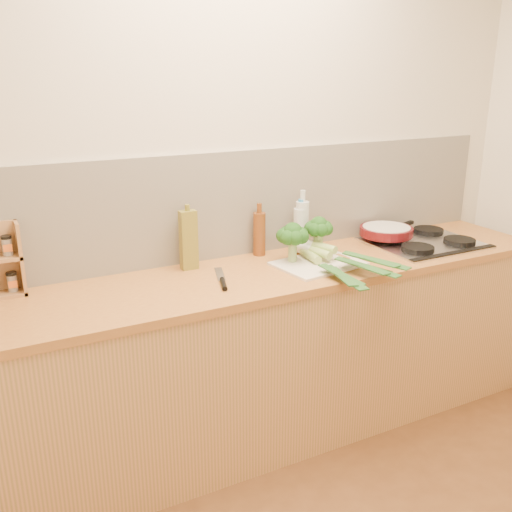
{
  "coord_description": "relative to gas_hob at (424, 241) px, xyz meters",
  "views": [
    {
      "loc": [
        -1.19,
        -1.08,
        1.82
      ],
      "look_at": [
        -0.08,
        1.1,
        1.02
      ],
      "focal_mm": 40.0,
      "sensor_mm": 36.0,
      "label": 1
    }
  ],
  "objects": [
    {
      "name": "broccoli_left",
      "position": [
        -0.82,
        0.04,
        0.13
      ],
      "size": [
        0.16,
        0.16,
        0.2
      ],
      "color": "#88A962",
      "rests_on": "chopping_board"
    },
    {
      "name": "gas_hob",
      "position": [
        0.0,
        0.0,
        0.0
      ],
      "size": [
        0.58,
        0.5,
        0.04
      ],
      "color": "silver",
      "rests_on": "counter"
    },
    {
      "name": "chefs_knife",
      "position": [
        -1.25,
        -0.05,
        -0.01
      ],
      "size": [
        0.12,
        0.31,
        0.02
      ],
      "rotation": [
        0.0,
        0.0,
        -0.31
      ],
      "color": "silver",
      "rests_on": "counter"
    },
    {
      "name": "leek_mid",
      "position": [
        -0.68,
        -0.1,
        0.04
      ],
      "size": [
        0.2,
        0.62,
        0.04
      ],
      "rotation": [
        0.0,
        0.0,
        0.24
      ],
      "color": "white",
      "rests_on": "chopping_board"
    },
    {
      "name": "room_shell",
      "position": [
        -1.02,
        0.29,
        0.26
      ],
      "size": [
        3.5,
        3.5,
        3.5
      ],
      "color": "beige",
      "rests_on": "ground"
    },
    {
      "name": "amber_bottle",
      "position": [
        -0.9,
        0.24,
        0.1
      ],
      "size": [
        0.06,
        0.06,
        0.27
      ],
      "color": "brown",
      "rests_on": "counter"
    },
    {
      "name": "leek_front",
      "position": [
        -0.74,
        -0.05,
        0.02
      ],
      "size": [
        0.14,
        0.72,
        0.04
      ],
      "rotation": [
        0.0,
        0.0,
        -0.1
      ],
      "color": "white",
      "rests_on": "chopping_board"
    },
    {
      "name": "chopping_board",
      "position": [
        -0.72,
        -0.04,
        -0.01
      ],
      "size": [
        0.45,
        0.36,
        0.01
      ],
      "primitive_type": "cube",
      "rotation": [
        0.0,
        0.0,
        0.14
      ],
      "color": "white",
      "rests_on": "counter"
    },
    {
      "name": "water_bottle",
      "position": [
        -0.68,
        0.2,
        0.1
      ],
      "size": [
        0.08,
        0.08,
        0.26
      ],
      "color": "silver",
      "rests_on": "counter"
    },
    {
      "name": "skillet",
      "position": [
        -0.16,
        0.13,
        0.05
      ],
      "size": [
        0.42,
        0.29,
        0.05
      ],
      "rotation": [
        0.0,
        0.0,
        0.32
      ],
      "color": "#530D12",
      "rests_on": "gas_hob"
    },
    {
      "name": "glass_bottle",
      "position": [
        -0.67,
        0.2,
        0.13
      ],
      "size": [
        0.07,
        0.07,
        0.33
      ],
      "color": "silver",
      "rests_on": "counter"
    },
    {
      "name": "oil_tin",
      "position": [
        -1.31,
        0.2,
        0.13
      ],
      "size": [
        0.08,
        0.05,
        0.32
      ],
      "color": "olive",
      "rests_on": "counter"
    },
    {
      "name": "leek_back",
      "position": [
        -0.63,
        -0.07,
        0.06
      ],
      "size": [
        0.25,
        0.63,
        0.04
      ],
      "rotation": [
        0.0,
        0.0,
        0.32
      ],
      "color": "white",
      "rests_on": "chopping_board"
    },
    {
      "name": "broccoli_right",
      "position": [
        -0.65,
        0.07,
        0.14
      ],
      "size": [
        0.15,
        0.15,
        0.2
      ],
      "color": "#88A962",
      "rests_on": "chopping_board"
    },
    {
      "name": "counter",
      "position": [
        -1.02,
        0.0,
        -0.46
      ],
      "size": [
        3.2,
        0.62,
        0.9
      ],
      "color": "tan",
      "rests_on": "ground"
    }
  ]
}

